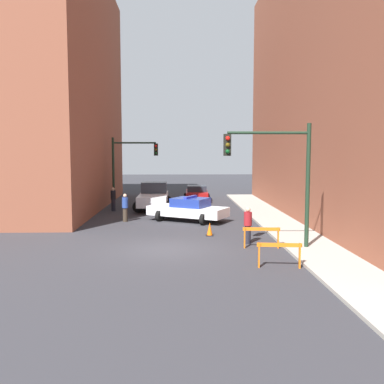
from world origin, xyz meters
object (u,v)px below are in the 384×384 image
at_px(police_car, 188,209).
at_px(pedestrian_sidewalk, 248,225).
at_px(traffic_light_far, 128,162).
at_px(pedestrian_corner, 113,199).
at_px(barrier_mid, 261,234).
at_px(parked_car_near, 197,193).
at_px(traffic_light_near, 280,166).
at_px(traffic_cone, 210,229).
at_px(pedestrian_crossing, 125,207).
at_px(barrier_front, 279,251).
at_px(white_truck, 154,196).

height_order(police_car, pedestrian_sidewalk, pedestrian_sidewalk).
distance_m(traffic_light_far, pedestrian_corner, 3.51).
distance_m(traffic_light_far, police_car, 8.55).
bearing_deg(barrier_mid, parked_car_near, 96.46).
relative_size(traffic_light_near, parked_car_near, 1.19).
height_order(traffic_light_near, parked_car_near, traffic_light_near).
distance_m(barrier_mid, traffic_cone, 3.46).
distance_m(pedestrian_crossing, pedestrian_corner, 4.79).
bearing_deg(police_car, pedestrian_corner, 77.96).
height_order(traffic_light_near, barrier_front, traffic_light_near).
height_order(traffic_light_near, traffic_light_far, traffic_light_near).
distance_m(traffic_light_far, pedestrian_crossing, 7.36).
distance_m(police_car, pedestrian_corner, 6.87).
relative_size(traffic_light_near, pedestrian_crossing, 3.13).
bearing_deg(traffic_cone, traffic_light_far, 115.13).
relative_size(police_car, barrier_mid, 3.13).
distance_m(traffic_light_near, pedestrian_crossing, 10.92).
bearing_deg(traffic_light_far, barrier_front, -66.86).
bearing_deg(pedestrian_corner, barrier_front, -23.19).
bearing_deg(pedestrian_sidewalk, pedestrian_crossing, 81.81).
bearing_deg(barrier_front, police_car, 106.13).
bearing_deg(parked_car_near, traffic_light_far, -143.27).
relative_size(barrier_front, traffic_cone, 2.43).
distance_m(police_car, pedestrian_sidewalk, 6.82).
distance_m(pedestrian_sidewalk, traffic_cone, 2.50).
distance_m(police_car, traffic_cone, 4.59).
xyz_separation_m(pedestrian_corner, pedestrian_sidewalk, (7.69, -10.88, 0.00)).
relative_size(traffic_light_near, white_truck, 0.96).
distance_m(police_car, barrier_mid, 7.85).
height_order(traffic_light_far, pedestrian_sidewalk, traffic_light_far).
height_order(traffic_light_near, police_car, traffic_light_near).
height_order(traffic_light_near, pedestrian_corner, traffic_light_near).
relative_size(traffic_light_far, barrier_mid, 3.25).
bearing_deg(parked_car_near, pedestrian_sidewalk, -82.88).
xyz_separation_m(white_truck, pedestrian_corner, (-2.75, -1.14, -0.04)).
distance_m(white_truck, barrier_mid, 14.02).
xyz_separation_m(traffic_light_far, pedestrian_corner, (-0.79, -2.30, -2.54)).
bearing_deg(traffic_cone, pedestrian_sidewalk, -49.42).
distance_m(parked_car_near, pedestrian_corner, 8.58).
height_order(parked_car_near, pedestrian_crossing, pedestrian_crossing).
bearing_deg(parked_car_near, barrier_mid, -81.76).
bearing_deg(traffic_cone, police_car, 101.96).
bearing_deg(pedestrian_crossing, parked_car_near, -122.73).
xyz_separation_m(parked_car_near, pedestrian_crossing, (-4.71, -10.60, 0.19)).
relative_size(pedestrian_corner, pedestrian_sidewalk, 1.00).
bearing_deg(barrier_mid, police_car, 112.29).
relative_size(traffic_light_near, traffic_light_far, 1.00).
bearing_deg(pedestrian_crossing, traffic_cone, 127.91).
distance_m(parked_car_near, traffic_cone, 15.05).
xyz_separation_m(traffic_light_near, barrier_mid, (-0.69, 0.32, -2.91)).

